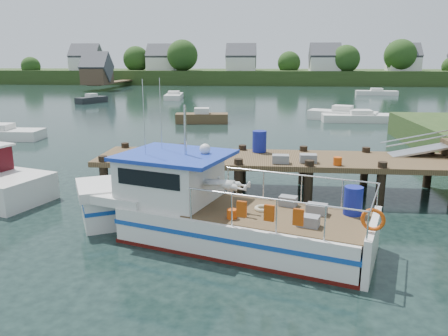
# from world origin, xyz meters

# --- Properties ---
(ground_plane) EXTENTS (160.00, 160.00, 0.00)m
(ground_plane) POSITION_xyz_m (0.00, 0.00, 0.00)
(ground_plane) COLOR black
(far_shore) EXTENTS (140.00, 42.55, 9.22)m
(far_shore) POSITION_xyz_m (0.01, 82.37, 2.10)
(far_shore) COLOR #2B411A
(far_shore) RESTS_ON ground
(dock) EXTENTS (16.60, 3.00, 4.78)m
(dock) POSITION_xyz_m (6.51, 0.01, 2.24)
(dock) COLOR #503D26
(dock) RESTS_ON ground
(lobster_boat) EXTENTS (9.31, 5.07, 4.54)m
(lobster_boat) POSITION_xyz_m (-1.19, -4.72, 0.82)
(lobster_boat) COLOR silver
(lobster_boat) RESTS_ON ground
(moored_rowboat) EXTENTS (4.37, 1.91, 1.23)m
(moored_rowboat) POSITION_xyz_m (-4.79, 18.82, 0.46)
(moored_rowboat) COLOR #503D26
(moored_rowboat) RESTS_ON ground
(moored_far) EXTENTS (6.05, 2.57, 1.00)m
(moored_far) POSITION_xyz_m (16.56, 50.44, 0.37)
(moored_far) COLOR silver
(moored_far) RESTS_ON ground
(moored_a) EXTENTS (5.50, 2.02, 1.00)m
(moored_a) POSITION_xyz_m (-16.78, 10.12, 0.37)
(moored_a) COLOR silver
(moored_a) RESTS_ON ground
(moored_b) EXTENTS (5.96, 3.78, 1.25)m
(moored_b) POSITION_xyz_m (6.94, 21.77, 0.46)
(moored_b) COLOR silver
(moored_b) RESTS_ON ground
(moored_c) EXTENTS (6.30, 2.21, 0.99)m
(moored_c) POSITION_xyz_m (8.27, 20.87, 0.37)
(moored_c) COLOR silver
(moored_c) RESTS_ON ground
(moored_d) EXTENTS (2.70, 6.23, 1.03)m
(moored_d) POSITION_xyz_m (-11.82, 41.21, 0.38)
(moored_d) COLOR silver
(moored_d) RESTS_ON ground
(moored_e) EXTENTS (2.95, 4.25, 1.12)m
(moored_e) POSITION_xyz_m (-20.50, 34.64, 0.41)
(moored_e) COLOR black
(moored_e) RESTS_ON ground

